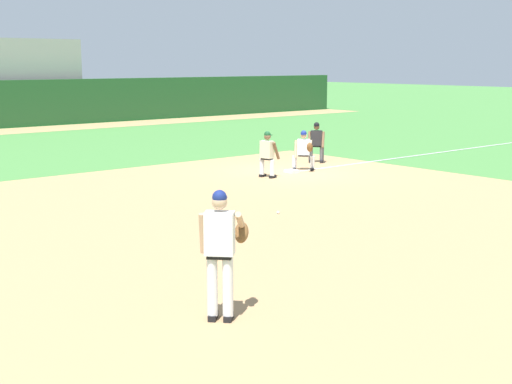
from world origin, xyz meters
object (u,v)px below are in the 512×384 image
object	(u,v)px
pitcher	(221,247)
first_base_bag	(291,171)
baseball	(278,212)
first_baseman	(304,149)
umpire	(316,141)
baserunner	(267,153)

from	to	relation	value
pitcher	first_base_bag	bearing A→B (deg)	42.92
first_base_bag	pitcher	xyz separation A→B (m)	(-10.02, -9.32, 1.01)
first_base_bag	pitcher	size ratio (longest dim) A/B	0.20
first_base_bag	baseball	world-z (taller)	first_base_bag
baseball	first_baseman	distance (m)	7.04
pitcher	umpire	size ratio (longest dim) A/B	1.27
baserunner	umpire	distance (m)	3.83
first_base_bag	umpire	size ratio (longest dim) A/B	0.26
first_baseman	baserunner	bearing A→B (deg)	-170.12
baseball	pitcher	size ratio (longest dim) A/B	0.04
first_base_bag	baserunner	distance (m)	1.52
baseball	pitcher	distance (m)	7.24
first_base_bag	first_baseman	world-z (taller)	first_baseman
pitcher	first_baseman	world-z (taller)	pitcher
first_base_bag	first_baseman	bearing A→B (deg)	5.46
baseball	baserunner	world-z (taller)	baserunner
pitcher	umpire	bearing A→B (deg)	40.38
first_base_bag	umpire	xyz separation A→B (m)	(2.27, 1.13, 0.75)
baseball	umpire	distance (m)	8.99
baseball	umpire	size ratio (longest dim) A/B	0.05
pitcher	baserunner	distance (m)	12.57
first_baseman	umpire	world-z (taller)	umpire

